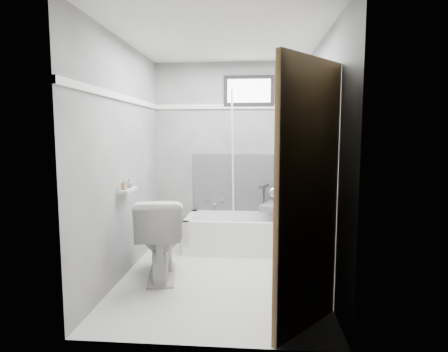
# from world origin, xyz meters

# --- Properties ---
(floor) EXTENTS (2.60, 2.60, 0.00)m
(floor) POSITION_xyz_m (0.00, 0.00, 0.00)
(floor) COLOR white
(floor) RESTS_ON ground
(ceiling) EXTENTS (2.60, 2.60, 0.00)m
(ceiling) POSITION_xyz_m (0.00, 0.00, 2.40)
(ceiling) COLOR silver
(ceiling) RESTS_ON floor
(wall_back) EXTENTS (2.00, 0.02, 2.40)m
(wall_back) POSITION_xyz_m (0.00, 1.30, 1.20)
(wall_back) COLOR slate
(wall_back) RESTS_ON floor
(wall_front) EXTENTS (2.00, 0.02, 2.40)m
(wall_front) POSITION_xyz_m (0.00, -1.30, 1.20)
(wall_front) COLOR slate
(wall_front) RESTS_ON floor
(wall_left) EXTENTS (0.02, 2.60, 2.40)m
(wall_left) POSITION_xyz_m (-1.00, 0.00, 1.20)
(wall_left) COLOR slate
(wall_left) RESTS_ON floor
(wall_right) EXTENTS (0.02, 2.60, 2.40)m
(wall_right) POSITION_xyz_m (1.00, 0.00, 1.20)
(wall_right) COLOR slate
(wall_right) RESTS_ON floor
(bathtub) EXTENTS (1.50, 0.70, 0.42)m
(bathtub) POSITION_xyz_m (0.23, 0.93, 0.21)
(bathtub) COLOR white
(bathtub) RESTS_ON floor
(office_chair) EXTENTS (0.73, 0.73, 0.99)m
(office_chair) POSITION_xyz_m (0.69, 0.98, 0.62)
(office_chair) COLOR slate
(office_chair) RESTS_ON bathtub
(toilet) EXTENTS (0.62, 0.91, 0.82)m
(toilet) POSITION_xyz_m (-0.62, -0.06, 0.41)
(toilet) COLOR silver
(toilet) RESTS_ON floor
(door) EXTENTS (0.78, 0.78, 2.00)m
(door) POSITION_xyz_m (0.98, -1.28, 1.00)
(door) COLOR brown
(door) RESTS_ON floor
(window) EXTENTS (0.66, 0.04, 0.40)m
(window) POSITION_xyz_m (0.25, 1.29, 2.02)
(window) COLOR black
(window) RESTS_ON wall_back
(backerboard) EXTENTS (1.50, 0.02, 0.78)m
(backerboard) POSITION_xyz_m (0.25, 1.29, 0.80)
(backerboard) COLOR #4C4C4F
(backerboard) RESTS_ON wall_back
(trim_back) EXTENTS (2.00, 0.02, 0.06)m
(trim_back) POSITION_xyz_m (0.00, 1.29, 1.82)
(trim_back) COLOR white
(trim_back) RESTS_ON wall_back
(trim_left) EXTENTS (0.02, 2.60, 0.06)m
(trim_left) POSITION_xyz_m (-0.99, 0.00, 1.82)
(trim_left) COLOR white
(trim_left) RESTS_ON wall_left
(pole) EXTENTS (0.02, 0.55, 1.89)m
(pole) POSITION_xyz_m (0.06, 1.06, 1.05)
(pole) COLOR white
(pole) RESTS_ON bathtub
(shelf) EXTENTS (0.10, 0.32, 0.02)m
(shelf) POSITION_xyz_m (-0.93, -0.09, 0.90)
(shelf) COLOR silver
(shelf) RESTS_ON wall_left
(soap_bottle_a) EXTENTS (0.06, 0.06, 0.10)m
(soap_bottle_a) POSITION_xyz_m (-0.94, -0.17, 0.97)
(soap_bottle_a) COLOR #9E7A4F
(soap_bottle_a) RESTS_ON shelf
(soap_bottle_b) EXTENTS (0.09, 0.09, 0.09)m
(soap_bottle_b) POSITION_xyz_m (-0.94, -0.03, 0.96)
(soap_bottle_b) COLOR slate
(soap_bottle_b) RESTS_ON shelf
(faucet) EXTENTS (0.26, 0.10, 0.16)m
(faucet) POSITION_xyz_m (-0.20, 1.27, 0.55)
(faucet) COLOR silver
(faucet) RESTS_ON wall_back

